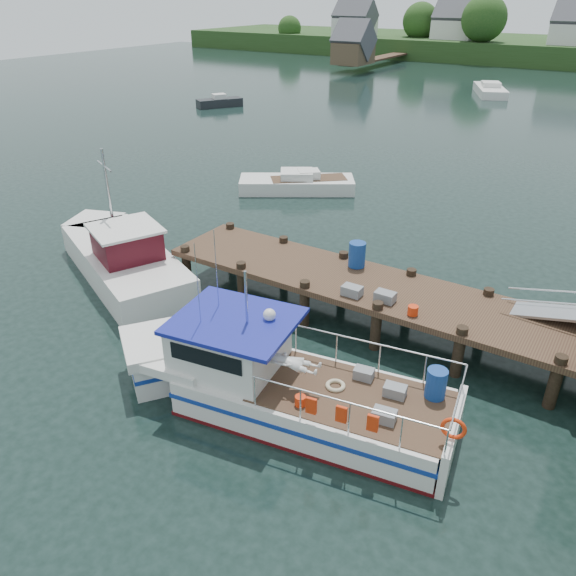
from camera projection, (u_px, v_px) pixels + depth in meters
The scene contains 8 objects.
ground_plane at pixel (337, 312), 19.02m from camera, with size 160.00×160.00×0.00m, color black.
dock at pixel (557, 306), 14.86m from camera, with size 16.60×3.00×4.78m.
lobster_boat at pixel (272, 381), 14.32m from camera, with size 9.58×4.00×4.56m.
work_boat at pixel (122, 256), 21.20m from camera, with size 8.70×5.62×4.72m.
moored_rowboat at pixel (308, 183), 30.17m from camera, with size 3.89×3.64×1.16m.
moored_a at pixel (297, 183), 30.21m from camera, with size 6.25×5.03×1.12m.
moored_d at pixel (490, 90), 57.95m from camera, with size 5.22×7.75×1.25m.
moored_e at pixel (219, 102), 51.94m from camera, with size 3.38×4.26×1.14m.
Camera 1 is at (7.50, -14.68, 9.67)m, focal length 35.00 mm.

